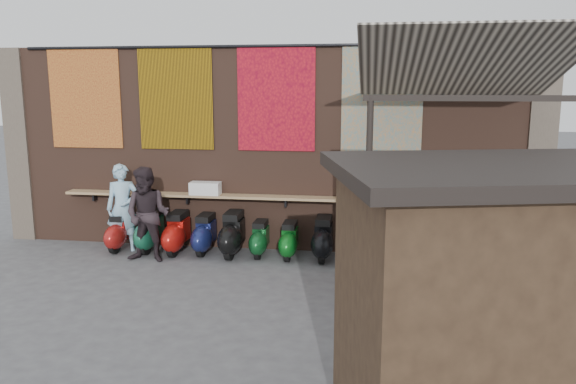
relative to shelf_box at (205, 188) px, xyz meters
The scene contains 32 objects.
ground 2.84m from the shelf_box, 64.53° to the right, with size 70.00×70.00×0.00m, color #474749.
brick_wall 1.39m from the shelf_box, 20.06° to the left, with size 10.00×0.40×4.00m, color brown.
pier_left 4.19m from the shelf_box, behind, with size 0.50×0.50×4.00m, color #4C4238.
pier_right 6.35m from the shelf_box, ahead, with size 0.50×0.50×4.00m, color #4C4238.
eating_counter 1.11m from the shelf_box, ahead, with size 8.00×0.32×0.05m, color #9E7A51.
shelf_box is the anchor object (origin of this frame).
tapestry_redgold 3.06m from the shelf_box, behind, with size 1.50×0.02×2.00m, color maroon.
tapestry_sun 1.86m from the shelf_box, 163.42° to the left, with size 1.50×0.02×2.00m, color #B87F0A.
tapestry_orange 2.25m from the shelf_box, ahead, with size 1.50×0.02×2.00m, color red.
tapestry_multi 3.82m from the shelf_box, ahead, with size 1.50×0.02×2.00m, color teal.
hang_rail 2.95m from the shelf_box, ahead, with size 0.06×0.06×9.50m, color black.
scooter_stool_0 1.94m from the shelf_box, behind, with size 0.34×0.76×0.73m, color #A21815, non-canonical shape.
scooter_stool_1 1.39m from the shelf_box, 166.32° to the right, with size 0.39×0.86×0.82m, color #175C3F, non-canonical shape.
scooter_stool_2 1.03m from the shelf_box, 146.06° to the right, with size 0.38×0.85×0.81m, color #B2130D, non-canonical shape.
scooter_stool_3 0.91m from the shelf_box, 81.39° to the right, with size 0.36×0.80×0.76m, color #141B4B, non-canonical shape.
scooter_stool_4 1.09m from the shelf_box, 28.50° to the right, with size 0.40×0.89×0.85m, color black, non-canonical shape.
scooter_stool_5 1.49m from the shelf_box, 13.85° to the right, with size 0.32×0.71×0.68m, color #0E491E, non-canonical shape.
scooter_stool_6 1.98m from the shelf_box, 11.21° to the right, with size 0.33×0.73×0.69m, color #0D5D19, non-canonical shape.
scooter_stool_7 2.54m from the shelf_box, ahead, with size 0.38×0.85×0.81m, color black, non-canonical shape.
diner_left 1.67m from the shelf_box, 169.40° to the right, with size 0.63×0.42×1.74m, color #9AC7E1.
diner_right 1.29m from the shelf_box, 133.19° to the right, with size 0.87×0.67×1.78m, color #2C2227.
shopper_navy 4.96m from the shelf_box, 27.87° to the right, with size 0.94×0.39×1.60m, color black.
shopper_grey 6.54m from the shelf_box, 31.07° to the right, with size 1.05×0.60×1.63m, color #515055.
shopper_tan 3.96m from the shelf_box, 26.11° to the right, with size 0.81×0.53×1.66m, color #927C5D.
market_stall 7.22m from the shelf_box, 54.15° to the right, with size 2.31×1.73×2.50m, color black.
stall_roof 7.34m from the shelf_box, 54.15° to the right, with size 2.58×1.99×0.12m, color black.
stall_sign 6.43m from the shelf_box, 51.19° to the right, with size 1.20×0.04×0.50m, color gold.
stall_shelf 6.41m from the shelf_box, 51.19° to the right, with size 1.91×0.10×0.06m, color #473321.
awning_canvas 5.33m from the shelf_box, 16.94° to the right, with size 3.20×3.40×0.03m, color beige.
awning_ledger 5.33m from the shelf_box, ahead, with size 3.30×0.08×0.12m, color #33261C.
awning_header 5.73m from the shelf_box, 32.25° to the right, with size 3.00×0.08×0.08m, color black.
awning_post_left 4.33m from the shelf_box, 42.23° to the right, with size 0.09×0.09×3.10m, color black.
Camera 1 is at (2.12, -8.23, 3.23)m, focal length 35.00 mm.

